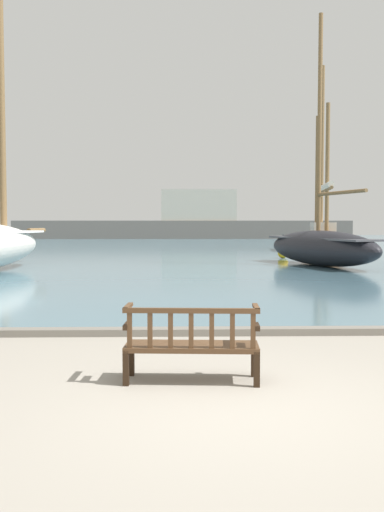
{
  "coord_description": "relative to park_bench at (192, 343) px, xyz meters",
  "views": [
    {
      "loc": [
        -0.62,
        -5.78,
        1.9
      ],
      "look_at": [
        -0.23,
        10.0,
        1.0
      ],
      "focal_mm": 40.0,
      "sensor_mm": 36.0,
      "label": 1
    }
  ],
  "objects": [
    {
      "name": "ground_plane",
      "position": [
        0.45,
        -0.97,
        -0.47
      ],
      "size": [
        160.0,
        160.0,
        0.0
      ],
      "primitive_type": "plane",
      "color": "gray"
    },
    {
      "name": "channel_buoy",
      "position": [
        5.36,
        23.0,
        -0.1
      ],
      "size": [
        0.55,
        0.55,
        1.25
      ],
      "color": "gold",
      "rests_on": "harbor_water"
    },
    {
      "name": "harbor_water",
      "position": [
        0.45,
        43.03,
        -0.43
      ],
      "size": [
        100.0,
        80.0,
        0.08
      ],
      "primitive_type": "cube",
      "color": "slate",
      "rests_on": "ground"
    },
    {
      "name": "sailboat_nearest_port",
      "position": [
        6.01,
        17.7,
        0.46
      ],
      "size": [
        4.19,
        8.24,
        10.77
      ],
      "color": "black",
      "rests_on": "harbor_water"
    },
    {
      "name": "far_breakwater",
      "position": [
        0.9,
        61.75,
        1.35
      ],
      "size": [
        40.39,
        2.4,
        5.96
      ],
      "color": "#66605B",
      "rests_on": "ground"
    },
    {
      "name": "quay_edge_kerb",
      "position": [
        0.45,
        2.88,
        -0.41
      ],
      "size": [
        40.0,
        0.3,
        0.12
      ],
      "primitive_type": "cube",
      "color": "slate",
      "rests_on": "ground"
    },
    {
      "name": "park_bench",
      "position": [
        0.0,
        0.0,
        0.0
      ],
      "size": [
        1.63,
        0.62,
        0.92
      ],
      "color": "black",
      "rests_on": "ground"
    },
    {
      "name": "sailboat_outer_port",
      "position": [
        9.96,
        33.18,
        0.73
      ],
      "size": [
        3.81,
        11.47,
        12.85
      ],
      "color": "brown",
      "rests_on": "harbor_water"
    }
  ]
}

